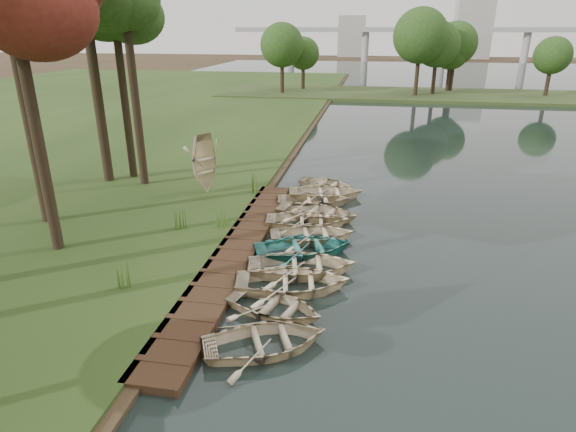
% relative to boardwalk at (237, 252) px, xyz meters
% --- Properties ---
extents(ground, '(300.00, 300.00, 0.00)m').
position_rel_boardwalk_xyz_m(ground, '(1.60, 0.00, -0.15)').
color(ground, '#3D2F1D').
extents(boardwalk, '(1.60, 16.00, 0.30)m').
position_rel_boardwalk_xyz_m(boardwalk, '(0.00, 0.00, 0.00)').
color(boardwalk, '#372315').
rests_on(boardwalk, ground).
extents(peninsula, '(50.00, 14.00, 0.45)m').
position_rel_boardwalk_xyz_m(peninsula, '(9.60, 50.00, 0.08)').
color(peninsula, '#34441E').
rests_on(peninsula, ground).
extents(far_trees, '(45.60, 5.60, 8.80)m').
position_rel_boardwalk_xyz_m(far_trees, '(6.27, 50.00, 6.28)').
color(far_trees, black).
rests_on(far_trees, peninsula).
extents(bridge, '(95.90, 4.00, 8.60)m').
position_rel_boardwalk_xyz_m(bridge, '(13.91, 120.00, 6.93)').
color(bridge, '#A5A5A0').
rests_on(bridge, ground).
extents(building_a, '(10.00, 8.00, 18.00)m').
position_rel_boardwalk_xyz_m(building_a, '(31.60, 140.00, 8.85)').
color(building_a, '#A5A5A0').
rests_on(building_a, ground).
extents(building_b, '(8.00, 8.00, 12.00)m').
position_rel_boardwalk_xyz_m(building_b, '(-3.40, 145.00, 5.85)').
color(building_b, '#A5A5A0').
rests_on(building_b, ground).
extents(rowboat_0, '(4.26, 3.75, 0.73)m').
position_rel_boardwalk_xyz_m(rowboat_0, '(2.46, -5.75, 0.27)').
color(rowboat_0, beige).
rests_on(rowboat_0, water).
extents(rowboat_1, '(3.72, 3.11, 0.66)m').
position_rel_boardwalk_xyz_m(rowboat_1, '(2.33, -3.90, 0.23)').
color(rowboat_1, beige).
rests_on(rowboat_1, water).
extents(rowboat_2, '(4.40, 3.50, 0.82)m').
position_rel_boardwalk_xyz_m(rowboat_2, '(2.65, -2.38, 0.31)').
color(rowboat_2, beige).
rests_on(rowboat_2, water).
extents(rowboat_3, '(4.48, 3.61, 0.82)m').
position_rel_boardwalk_xyz_m(rowboat_3, '(2.78, -1.15, 0.31)').
color(rowboat_3, beige).
rests_on(rowboat_3, water).
extents(rowboat_4, '(4.67, 4.03, 0.81)m').
position_rel_boardwalk_xyz_m(rowboat_4, '(2.64, 0.38, 0.31)').
color(rowboat_4, teal).
rests_on(rowboat_4, water).
extents(rowboat_5, '(4.14, 3.43, 0.74)m').
position_rel_boardwalk_xyz_m(rowboat_5, '(2.79, 1.81, 0.27)').
color(rowboat_5, beige).
rests_on(rowboat_5, water).
extents(rowboat_6, '(4.16, 3.25, 0.78)m').
position_rel_boardwalk_xyz_m(rowboat_6, '(2.36, 3.32, 0.29)').
color(rowboat_6, beige).
rests_on(rowboat_6, water).
extents(rowboat_7, '(4.36, 3.50, 0.80)m').
position_rel_boardwalk_xyz_m(rowboat_7, '(2.68, 4.37, 0.30)').
color(rowboat_7, beige).
rests_on(rowboat_7, water).
extents(rowboat_8, '(4.23, 3.42, 0.78)m').
position_rel_boardwalk_xyz_m(rowboat_8, '(2.31, 6.11, 0.29)').
color(rowboat_8, beige).
rests_on(rowboat_8, water).
extents(rowboat_9, '(4.39, 3.51, 0.81)m').
position_rel_boardwalk_xyz_m(rowboat_9, '(2.78, 7.35, 0.31)').
color(rowboat_9, beige).
rests_on(rowboat_9, water).
extents(rowboat_10, '(3.61, 3.06, 0.63)m').
position_rel_boardwalk_xyz_m(rowboat_10, '(2.56, 9.18, 0.22)').
color(rowboat_10, beige).
rests_on(rowboat_10, water).
extents(stored_rowboat, '(3.85, 3.54, 0.65)m').
position_rel_boardwalk_xyz_m(stored_rowboat, '(-3.50, 6.48, 0.48)').
color(stored_rowboat, beige).
rests_on(stored_rowboat, bank).
extents(tree_6, '(4.33, 4.33, 11.16)m').
position_rel_boardwalk_xyz_m(tree_6, '(-8.72, 8.66, 9.36)').
color(tree_6, black).
rests_on(tree_6, bank).
extents(reeds_0, '(0.60, 0.60, 0.90)m').
position_rel_boardwalk_xyz_m(reeds_0, '(-2.88, -3.47, 0.60)').
color(reeds_0, '#3F661E').
rests_on(reeds_0, bank).
extents(reeds_1, '(0.60, 0.60, 0.97)m').
position_rel_boardwalk_xyz_m(reeds_1, '(-2.96, 1.59, 0.63)').
color(reeds_1, '#3F661E').
rests_on(reeds_1, bank).
extents(reeds_2, '(0.60, 0.60, 0.91)m').
position_rel_boardwalk_xyz_m(reeds_2, '(-1.29, 2.12, 0.60)').
color(reeds_2, '#3F661E').
rests_on(reeds_2, bank).
extents(reeds_3, '(0.60, 0.60, 1.08)m').
position_rel_boardwalk_xyz_m(reeds_3, '(-1.00, 6.68, 0.69)').
color(reeds_3, '#3F661E').
rests_on(reeds_3, bank).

